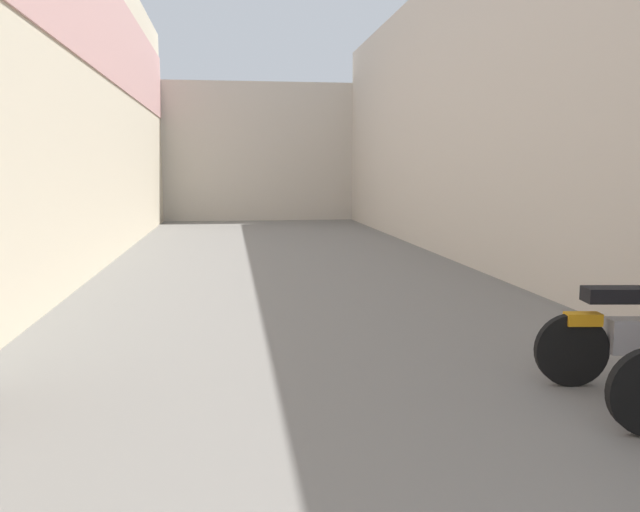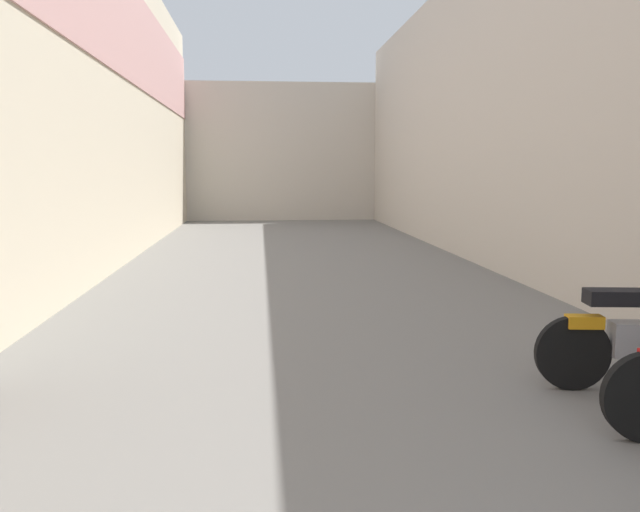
# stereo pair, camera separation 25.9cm
# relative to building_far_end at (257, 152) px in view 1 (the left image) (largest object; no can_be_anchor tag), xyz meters

# --- Properties ---
(ground_plane) EXTENTS (40.23, 40.23, 0.00)m
(ground_plane) POSITION_rel_building_far_end_xyz_m (0.00, -15.12, -2.39)
(ground_plane) COLOR slate
(building_left) EXTENTS (0.45, 24.23, 6.23)m
(building_left) POSITION_rel_building_far_end_xyz_m (-3.49, -13.18, 0.75)
(building_left) COLOR beige
(building_left) RESTS_ON ground
(building_right) EXTENTS (0.45, 24.23, 5.80)m
(building_right) POSITION_rel_building_far_end_xyz_m (3.50, -13.12, 0.51)
(building_right) COLOR beige
(building_right) RESTS_ON ground
(building_far_end) EXTENTS (9.60, 2.00, 4.78)m
(building_far_end) POSITION_rel_building_far_end_xyz_m (0.00, 0.00, 0.00)
(building_far_end) COLOR beige
(building_far_end) RESTS_ON ground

